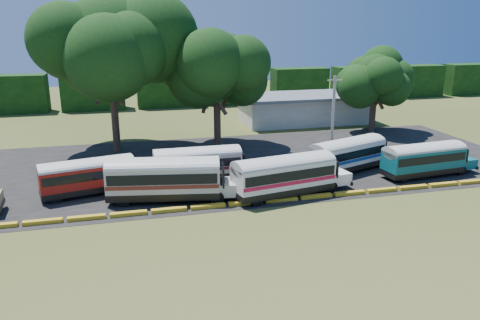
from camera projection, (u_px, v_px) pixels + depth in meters
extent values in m
plane|color=#344617|center=(230.00, 211.00, 35.67)|extent=(160.00, 160.00, 0.00)
cube|color=black|center=(213.00, 166.00, 47.06)|extent=(64.00, 24.00, 0.02)
cube|color=gold|center=(43.00, 222.00, 33.41)|extent=(2.70, 0.45, 0.30)
cube|color=gold|center=(87.00, 218.00, 34.11)|extent=(2.70, 0.45, 0.30)
cube|color=gold|center=(129.00, 214.00, 34.81)|extent=(2.70, 0.45, 0.30)
cube|color=gold|center=(169.00, 210.00, 35.51)|extent=(2.70, 0.45, 0.30)
cube|color=gold|center=(208.00, 206.00, 36.21)|extent=(2.70, 0.45, 0.30)
cube|color=gold|center=(245.00, 203.00, 36.90)|extent=(2.70, 0.45, 0.30)
cube|color=gold|center=(281.00, 200.00, 37.60)|extent=(2.70, 0.45, 0.30)
cube|color=gold|center=(316.00, 196.00, 38.30)|extent=(2.70, 0.45, 0.30)
cube|color=gold|center=(350.00, 193.00, 39.00)|extent=(2.70, 0.45, 0.30)
cube|color=gold|center=(382.00, 190.00, 39.70)|extent=(2.70, 0.45, 0.30)
cube|color=gold|center=(413.00, 187.00, 40.40)|extent=(2.70, 0.45, 0.30)
cube|color=gold|center=(443.00, 185.00, 41.10)|extent=(2.70, 0.45, 0.30)
cube|color=gold|center=(472.00, 182.00, 41.80)|extent=(2.70, 0.45, 0.30)
cube|color=silver|center=(305.00, 110.00, 67.28)|extent=(18.00, 8.00, 3.60)
cube|color=#56595D|center=(306.00, 96.00, 66.71)|extent=(19.00, 9.00, 0.40)
cube|color=black|center=(14.00, 94.00, 73.89)|extent=(10.00, 4.00, 6.00)
cube|color=black|center=(93.00, 91.00, 76.69)|extent=(10.00, 4.00, 6.00)
cube|color=black|center=(167.00, 89.00, 79.49)|extent=(10.00, 4.00, 6.00)
cube|color=black|center=(235.00, 87.00, 82.29)|extent=(10.00, 4.00, 6.00)
cube|color=black|center=(299.00, 85.00, 85.09)|extent=(10.00, 4.00, 6.00)
cube|color=black|center=(359.00, 83.00, 87.89)|extent=(10.00, 4.00, 6.00)
cube|color=black|center=(415.00, 81.00, 90.69)|extent=(10.00, 4.00, 6.00)
cube|color=black|center=(468.00, 79.00, 93.49)|extent=(10.00, 4.00, 6.00)
cube|color=black|center=(1.00, 205.00, 35.29)|extent=(0.36, 2.60, 0.32)
cylinder|color=black|center=(134.00, 186.00, 39.84)|extent=(0.95, 0.46, 0.92)
cylinder|color=black|center=(129.00, 179.00, 41.52)|extent=(0.95, 0.46, 0.92)
cylinder|color=black|center=(57.00, 198.00, 37.09)|extent=(0.95, 0.46, 0.92)
cylinder|color=black|center=(54.00, 190.00, 38.78)|extent=(0.95, 0.46, 0.92)
cube|color=black|center=(89.00, 187.00, 39.07)|extent=(7.87, 3.95, 0.51)
cube|color=#9D1610|center=(88.00, 175.00, 38.76)|extent=(7.87, 3.95, 1.68)
cube|color=black|center=(87.00, 173.00, 38.70)|extent=(7.59, 3.94, 0.71)
ellipsoid|color=beige|center=(87.00, 165.00, 38.52)|extent=(7.87, 3.95, 1.04)
cube|color=#9D1610|center=(143.00, 176.00, 41.00)|extent=(2.07, 2.35, 0.87)
cube|color=black|center=(135.00, 168.00, 40.50)|extent=(0.61, 2.09, 1.26)
cube|color=black|center=(151.00, 179.00, 41.45)|extent=(0.67, 2.23, 0.28)
cube|color=black|center=(41.00, 196.00, 37.46)|extent=(0.67, 2.23, 0.28)
cylinder|color=black|center=(217.00, 198.00, 36.90)|extent=(1.11, 0.48, 1.08)
cylinder|color=black|center=(216.00, 188.00, 39.11)|extent=(1.11, 0.48, 1.08)
cylinder|color=black|center=(123.00, 200.00, 36.38)|extent=(1.11, 0.48, 1.08)
cylinder|color=black|center=(128.00, 190.00, 38.58)|extent=(1.11, 0.48, 1.08)
cube|color=black|center=(165.00, 192.00, 37.66)|extent=(9.17, 4.16, 0.59)
cube|color=beige|center=(164.00, 177.00, 37.30)|extent=(9.17, 4.16, 1.97)
cube|color=black|center=(164.00, 174.00, 37.23)|extent=(8.84, 4.17, 0.83)
cube|color=maroon|center=(164.00, 182.00, 37.41)|extent=(9.09, 4.19, 0.32)
ellipsoid|color=beige|center=(163.00, 165.00, 37.02)|extent=(9.17, 4.16, 1.21)
cube|color=beige|center=(231.00, 187.00, 37.95)|extent=(2.32, 2.67, 1.02)
cube|color=black|center=(223.00, 175.00, 37.61)|extent=(0.58, 2.47, 1.48)
cube|color=black|center=(243.00, 191.00, 38.14)|extent=(0.64, 2.64, 0.32)
cube|color=black|center=(110.00, 195.00, 37.38)|extent=(0.64, 2.64, 0.32)
cylinder|color=black|center=(240.00, 176.00, 42.37)|extent=(0.95, 0.27, 0.95)
cylinder|color=black|center=(235.00, 170.00, 44.25)|extent=(0.95, 0.27, 0.95)
cylinder|color=black|center=(169.00, 182.00, 40.86)|extent=(0.95, 0.27, 0.95)
cylinder|color=black|center=(166.00, 175.00, 42.74)|extent=(0.95, 0.27, 0.95)
cube|color=black|center=(198.00, 174.00, 42.41)|extent=(7.76, 2.38, 0.52)
cube|color=beige|center=(197.00, 162.00, 42.09)|extent=(7.76, 2.38, 1.73)
cube|color=black|center=(197.00, 160.00, 42.03)|extent=(7.45, 2.44, 0.73)
cube|color=#54151B|center=(198.00, 166.00, 42.19)|extent=(7.68, 2.42, 0.28)
ellipsoid|color=beige|center=(197.00, 153.00, 41.84)|extent=(7.76, 2.38, 1.06)
cube|color=beige|center=(248.00, 168.00, 43.44)|extent=(1.71, 2.08, 0.90)
cube|color=black|center=(242.00, 158.00, 43.04)|extent=(0.15, 2.18, 1.30)
cube|color=black|center=(256.00, 171.00, 43.73)|extent=(0.17, 2.32, 0.28)
cube|color=black|center=(155.00, 179.00, 41.53)|extent=(0.17, 2.32, 0.28)
cylinder|color=black|center=(332.00, 187.00, 39.31)|extent=(1.07, 0.47, 1.04)
cylinder|color=black|center=(317.00, 180.00, 41.25)|extent=(1.07, 0.47, 1.04)
cylinder|color=black|center=(257.00, 200.00, 36.51)|extent=(1.07, 0.47, 1.04)
cylinder|color=black|center=(245.00, 191.00, 38.45)|extent=(1.07, 0.47, 1.04)
cube|color=black|center=(283.00, 188.00, 38.63)|extent=(8.84, 4.09, 0.57)
cube|color=white|center=(284.00, 174.00, 38.28)|extent=(8.84, 4.09, 1.90)
cube|color=black|center=(284.00, 172.00, 38.22)|extent=(8.52, 4.09, 0.80)
cube|color=red|center=(283.00, 179.00, 38.39)|extent=(8.76, 4.12, 0.31)
ellipsoid|color=beige|center=(284.00, 163.00, 38.01)|extent=(8.84, 4.09, 1.17)
cube|color=white|center=(335.00, 177.00, 40.61)|extent=(2.25, 2.58, 0.99)
cube|color=black|center=(330.00, 166.00, 40.06)|extent=(0.59, 2.38, 1.42)
cube|color=black|center=(343.00, 180.00, 41.07)|extent=(0.64, 2.53, 0.31)
cube|color=black|center=(237.00, 197.00, 36.99)|extent=(0.64, 2.53, 0.31)
cylinder|color=black|center=(381.00, 163.00, 46.33)|extent=(1.02, 0.60, 0.98)
cylinder|color=black|center=(365.00, 158.00, 47.99)|extent=(1.02, 0.60, 0.98)
cylinder|color=black|center=(333.00, 175.00, 42.70)|extent=(1.02, 0.60, 0.98)
cylinder|color=black|center=(317.00, 169.00, 44.36)|extent=(1.02, 0.60, 0.98)
cube|color=black|center=(346.00, 165.00, 45.04)|extent=(8.40, 5.11, 0.54)
cube|color=white|center=(347.00, 154.00, 44.71)|extent=(8.40, 5.11, 1.80)
cube|color=black|center=(347.00, 151.00, 44.65)|extent=(8.12, 5.05, 0.75)
cube|color=navy|center=(347.00, 157.00, 44.81)|extent=(8.34, 5.12, 0.29)
ellipsoid|color=beige|center=(348.00, 144.00, 44.45)|extent=(8.40, 5.11, 1.10)
cube|color=white|center=(380.00, 154.00, 47.62)|extent=(2.41, 2.64, 0.93)
cube|color=black|center=(377.00, 146.00, 47.01)|extent=(0.93, 2.17, 1.35)
cube|color=black|center=(385.00, 157.00, 48.18)|extent=(1.00, 2.32, 0.29)
cube|color=black|center=(316.00, 173.00, 42.90)|extent=(1.00, 2.32, 0.29)
cylinder|color=black|center=(461.00, 170.00, 43.96)|extent=(0.97, 0.36, 0.95)
cylinder|color=black|center=(446.00, 165.00, 45.79)|extent=(0.97, 0.36, 0.95)
cylinder|color=black|center=(405.00, 178.00, 41.86)|extent=(0.97, 0.36, 0.95)
cylinder|color=black|center=(390.00, 171.00, 43.69)|extent=(0.97, 0.36, 0.95)
cube|color=black|center=(422.00, 170.00, 43.63)|extent=(7.99, 3.14, 0.52)
cube|color=#0C5A62|center=(423.00, 158.00, 43.31)|extent=(7.99, 3.14, 1.74)
cube|color=black|center=(424.00, 156.00, 43.25)|extent=(7.69, 3.17, 0.73)
ellipsoid|color=beige|center=(424.00, 149.00, 43.07)|extent=(7.99, 3.14, 1.07)
cube|color=#0C5A62|center=(462.00, 162.00, 45.09)|extent=(1.91, 2.25, 0.90)
cube|color=black|center=(459.00, 153.00, 44.64)|extent=(0.36, 2.19, 1.30)
cube|color=black|center=(468.00, 165.00, 45.46)|extent=(0.40, 2.33, 0.29)
cube|color=black|center=(388.00, 175.00, 42.40)|extent=(0.40, 2.33, 0.29)
cylinder|color=#322219|center=(115.00, 115.00, 51.39)|extent=(0.80, 0.80, 8.19)
cylinder|color=#322219|center=(124.00, 82.00, 51.10)|extent=(1.42, 2.91, 4.65)
cylinder|color=#322219|center=(103.00, 82.00, 50.94)|extent=(2.23, 2.53, 4.65)
cylinder|color=#322219|center=(110.00, 84.00, 49.15)|extent=(2.97, 0.94, 4.65)
ellipsoid|color=black|center=(109.00, 42.00, 49.18)|extent=(13.47, 13.47, 9.88)
cylinder|color=#322219|center=(217.00, 121.00, 53.66)|extent=(0.80, 0.80, 6.08)
cylinder|color=#322219|center=(227.00, 97.00, 53.62)|extent=(1.19, 2.29, 3.51)
cylinder|color=#322219|center=(207.00, 97.00, 53.47)|extent=(1.80, 2.03, 3.51)
cylinder|color=#322219|center=(217.00, 100.00, 51.68)|extent=(2.32, 0.83, 3.51)
ellipsoid|color=black|center=(217.00, 68.00, 51.99)|extent=(9.69, 9.69, 7.11)
cylinder|color=#322219|center=(373.00, 113.00, 61.14)|extent=(0.80, 0.80, 4.98)
cylinder|color=#322219|center=(381.00, 96.00, 61.23)|extent=(1.08, 1.97, 2.92)
cylinder|color=#322219|center=(364.00, 96.00, 61.08)|extent=(1.58, 1.77, 2.92)
cylinder|color=#322219|center=(378.00, 98.00, 59.29)|extent=(1.98, 0.77, 2.92)
ellipsoid|color=black|center=(376.00, 75.00, 59.74)|extent=(7.21, 7.21, 5.29)
cylinder|color=gray|center=(333.00, 118.00, 48.24)|extent=(0.30, 0.30, 8.69)
cube|color=gray|center=(335.00, 80.00, 47.14)|extent=(1.60, 0.12, 0.12)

